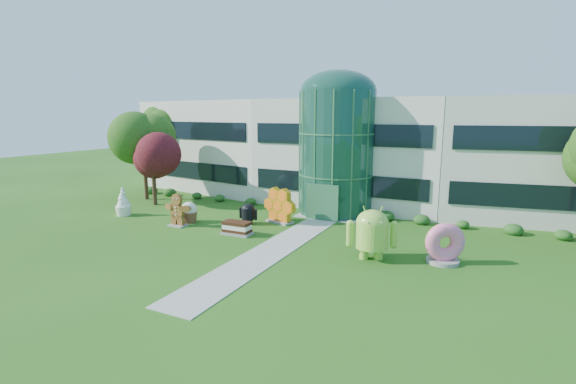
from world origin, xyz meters
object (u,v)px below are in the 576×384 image
at_px(android_green, 372,230).
at_px(gingerbread, 177,210).
at_px(android_black, 248,212).
at_px(donut, 444,243).

bearing_deg(android_green, gingerbread, 155.24).
distance_m(android_black, donut, 14.06).
distance_m(android_black, gingerbread, 5.12).
height_order(android_black, gingerbread, gingerbread).
height_order(donut, gingerbread, gingerbread).
xyz_separation_m(android_green, donut, (3.70, 1.17, -0.52)).
relative_size(android_black, donut, 0.79).
xyz_separation_m(android_green, gingerbread, (-14.49, 0.62, -0.46)).
bearing_deg(donut, android_black, 142.28).
height_order(android_green, donut, android_green).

